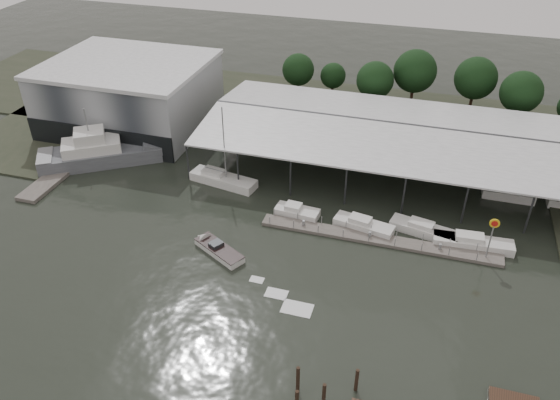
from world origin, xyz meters
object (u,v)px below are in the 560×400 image
(shell_fuel_sign, at_px, (493,231))
(speedboat_underway, at_px, (216,248))
(grey_trawler, at_px, (101,152))
(white_sailboat, at_px, (222,179))

(shell_fuel_sign, distance_m, speedboat_underway, 30.53)
(shell_fuel_sign, relative_size, speedboat_underway, 0.33)
(speedboat_underway, bearing_deg, grey_trawler, -2.50)
(shell_fuel_sign, xyz_separation_m, grey_trawler, (-53.08, 7.30, -2.35))
(shell_fuel_sign, bearing_deg, grey_trawler, 172.17)
(grey_trawler, bearing_deg, shell_fuel_sign, -40.81)
(shell_fuel_sign, height_order, grey_trawler, grey_trawler)
(grey_trawler, height_order, speedboat_underway, grey_trawler)
(white_sailboat, relative_size, speedboat_underway, 0.70)
(shell_fuel_sign, xyz_separation_m, white_sailboat, (-34.15, 6.69, -3.28))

